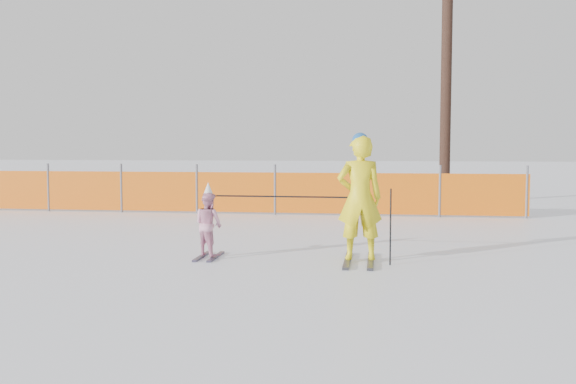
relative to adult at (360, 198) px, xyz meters
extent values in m
plane|color=white|center=(-1.12, -0.12, -0.96)|extent=(120.00, 120.00, 0.00)
cube|color=black|center=(-0.17, 0.00, -0.94)|extent=(0.09, 1.38, 0.04)
cube|color=black|center=(0.17, 0.00, -0.94)|extent=(0.09, 1.38, 0.04)
imported|color=yellow|center=(0.00, 0.00, 0.00)|extent=(0.73, 0.54, 1.83)
sphere|color=#1C549A|center=(0.00, 0.00, 0.84)|extent=(0.24, 0.24, 0.24)
cube|color=black|center=(-2.42, 0.04, -0.94)|extent=(0.09, 0.86, 0.03)
cube|color=black|center=(-2.20, 0.04, -0.94)|extent=(0.09, 0.86, 0.03)
imported|color=pink|center=(-2.31, 0.04, -0.44)|extent=(0.60, 0.57, 0.98)
cone|color=silver|center=(-2.31, 0.04, 0.08)|extent=(0.19, 0.19, 0.24)
cylinder|color=black|center=(0.45, -0.20, -0.40)|extent=(0.02, 0.02, 1.11)
cylinder|color=black|center=(-1.15, 0.02, 0.00)|extent=(2.06, 0.06, 0.02)
cylinder|color=#595960|center=(-8.27, 6.19, -0.33)|extent=(0.06, 0.06, 1.25)
cylinder|color=#595960|center=(-6.27, 6.19, -0.33)|extent=(0.06, 0.06, 1.25)
cylinder|color=#595960|center=(-4.27, 6.19, -0.33)|extent=(0.06, 0.06, 1.25)
cylinder|color=#595960|center=(-2.27, 6.19, -0.33)|extent=(0.06, 0.06, 1.25)
cylinder|color=#595960|center=(-0.27, 6.19, -0.33)|extent=(0.06, 0.06, 1.25)
cylinder|color=#595960|center=(1.73, 6.19, -0.33)|extent=(0.06, 0.06, 1.25)
cylinder|color=#595960|center=(3.73, 6.19, -0.33)|extent=(0.06, 0.06, 1.25)
cube|color=#DB5E0B|center=(-4.23, 6.19, -0.41)|extent=(16.07, 0.03, 1.00)
cylinder|color=#311E16|center=(2.20, 9.86, 2.47)|extent=(0.31, 0.31, 6.85)
camera|label=1|loc=(0.27, -9.47, 0.78)|focal=40.00mm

